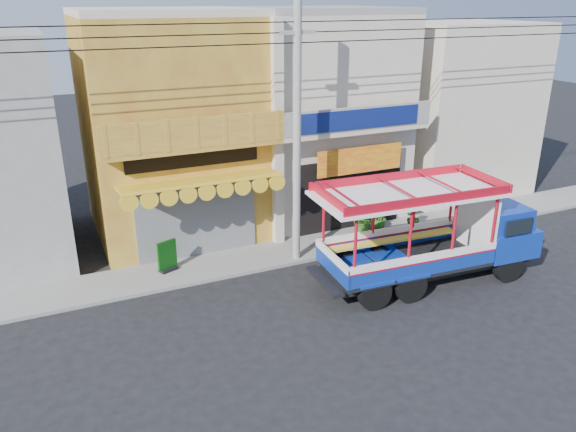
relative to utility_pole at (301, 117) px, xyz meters
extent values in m
plane|color=black|center=(0.85, -3.30, -5.03)|extent=(90.00, 90.00, 0.00)
cube|color=slate|center=(0.85, 0.70, -4.97)|extent=(30.00, 2.00, 0.12)
cube|color=#A36424|center=(-3.15, 4.70, -1.03)|extent=(6.00, 6.00, 8.00)
cube|color=#595B5E|center=(-3.15, 1.68, -3.63)|extent=(4.20, 0.10, 2.60)
cube|color=gold|center=(-3.15, 0.95, -1.98)|extent=(5.20, 1.50, 0.31)
cube|color=#A36424|center=(-3.15, 1.35, -0.98)|extent=(6.00, 0.70, 0.18)
cube|color=#A36424|center=(-3.15, 1.05, -0.43)|extent=(6.00, 0.12, 0.95)
cube|color=black|center=(-3.15, 1.67, -1.48)|extent=(4.50, 0.04, 0.45)
cube|color=beige|center=(-3.15, 4.70, 3.09)|extent=(6.00, 6.00, 0.24)
cube|color=beige|center=(2.85, 4.70, -1.03)|extent=(6.00, 6.00, 8.00)
cube|color=black|center=(2.85, 1.68, -3.53)|extent=(4.60, 0.12, 2.80)
cube|color=yellow|center=(3.15, 1.40, -2.13)|extent=(3.60, 0.05, 1.00)
cube|color=beige|center=(2.85, 1.35, -0.98)|extent=(6.00, 0.70, 0.18)
cube|color=gray|center=(2.85, 1.05, -0.48)|extent=(6.00, 0.12, 0.85)
cube|color=navy|center=(2.85, 0.98, -0.48)|extent=(4.80, 0.06, 0.70)
cube|color=gray|center=(2.85, 4.70, 3.09)|extent=(6.00, 6.00, 0.24)
cube|color=beige|center=(-0.15, 1.55, -1.03)|extent=(0.35, 0.30, 8.00)
cube|color=beige|center=(9.85, 4.70, -1.23)|extent=(6.00, 6.00, 7.60)
cylinder|color=gray|center=(-0.15, 0.00, -0.53)|extent=(0.26, 0.26, 9.00)
cube|color=gray|center=(-0.15, 0.00, 2.57)|extent=(1.20, 0.12, 0.12)
cylinder|color=black|center=(0.85, 0.00, 2.27)|extent=(28.00, 0.04, 0.04)
cylinder|color=black|center=(0.85, 0.00, 2.57)|extent=(28.00, 0.04, 0.04)
cylinder|color=black|center=(0.85, 0.00, 2.87)|extent=(28.00, 0.04, 0.04)
cylinder|color=black|center=(5.41, -4.18, -4.52)|extent=(1.03, 0.35, 1.02)
cylinder|color=black|center=(5.53, -2.26, -4.52)|extent=(1.03, 0.35, 1.02)
cylinder|color=black|center=(1.77, -3.96, -4.52)|extent=(1.03, 0.35, 1.02)
cylinder|color=black|center=(1.88, -2.03, -4.52)|extent=(1.03, 0.35, 1.02)
cylinder|color=black|center=(0.55, -3.88, -4.52)|extent=(1.03, 0.35, 1.02)
cylinder|color=black|center=(0.67, -1.96, -4.52)|extent=(1.03, 0.35, 1.02)
cube|color=black|center=(3.04, -3.07, -4.42)|extent=(6.91, 2.09, 0.28)
cube|color=#1036B4|center=(5.68, -3.23, -3.86)|extent=(1.96, 2.34, 0.91)
cube|color=#1036B4|center=(5.52, -3.22, -3.05)|extent=(1.54, 2.14, 0.76)
cube|color=black|center=(6.23, -3.26, -3.10)|extent=(0.17, 1.79, 0.56)
cube|color=black|center=(2.21, -3.02, -4.22)|extent=(5.15, 2.54, 0.12)
cube|color=#1036B4|center=(2.14, -4.09, -3.86)|extent=(5.02, 0.39, 0.61)
cube|color=white|center=(2.14, -4.09, -3.59)|extent=(5.02, 0.40, 0.22)
cube|color=#1036B4|center=(2.27, -1.94, -3.86)|extent=(5.02, 0.39, 0.61)
cube|color=white|center=(2.27, -1.94, -3.59)|extent=(5.02, 0.40, 0.22)
cylinder|color=#B70E1F|center=(-0.22, -3.93, -2.75)|extent=(0.10, 0.10, 1.62)
cylinder|color=#B70E1F|center=(-0.09, -1.82, -2.75)|extent=(0.10, 0.10, 1.62)
cube|color=white|center=(4.73, -3.17, -3.08)|extent=(0.21, 2.06, 2.28)
cube|color=white|center=(2.10, -3.01, -1.94)|extent=(5.78, 2.83, 0.10)
cube|color=#B70E1F|center=(2.10, -3.01, -1.75)|extent=(5.57, 2.71, 0.26)
cube|color=black|center=(-4.44, 0.86, -4.86)|extent=(0.66, 0.50, 0.11)
cube|color=#0B420C|center=(-4.44, 0.86, -4.33)|extent=(0.68, 0.32, 0.96)
imported|color=#2C5E1B|center=(3.13, 1.00, -4.35)|extent=(1.24, 1.16, 1.12)
imported|color=#2C5E1B|center=(4.95, 0.36, -4.36)|extent=(0.72, 0.77, 1.10)
imported|color=#2C5E1B|center=(3.88, 1.02, -4.38)|extent=(0.82, 0.82, 1.07)
camera|label=1|loc=(-7.74, -15.97, 3.55)|focal=35.00mm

